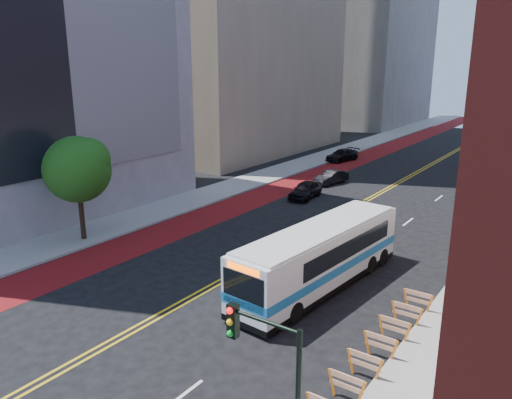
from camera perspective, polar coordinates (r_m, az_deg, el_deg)
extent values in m
plane|color=black|center=(23.02, -14.04, -14.38)|extent=(160.00, 160.00, 0.00)
cube|color=gray|center=(52.05, 2.10, 3.03)|extent=(4.00, 140.00, 0.15)
cube|color=#650E10|center=(50.12, 5.85, 2.38)|extent=(3.60, 140.00, 0.01)
cube|color=gold|center=(46.91, 14.32, 1.07)|extent=(0.14, 140.00, 0.01)
cube|color=gold|center=(46.80, 14.73, 1.01)|extent=(0.14, 140.00, 0.01)
cube|color=silver|center=(18.89, -8.54, -21.36)|extent=(0.14, 2.20, 0.01)
cube|color=silver|center=(24.35, 4.73, -12.16)|extent=(0.14, 2.20, 0.01)
cube|color=silver|center=(30.94, 12.27, -6.27)|extent=(0.14, 2.20, 0.01)
cube|color=silver|center=(38.07, 16.98, -2.45)|extent=(0.14, 2.20, 0.01)
cube|color=silver|center=(45.49, 20.17, 0.15)|extent=(0.14, 2.20, 0.01)
cube|color=silver|center=(53.08, 22.45, 2.02)|extent=(0.14, 2.20, 0.01)
cube|color=silver|center=(60.78, 24.16, 3.41)|extent=(0.14, 2.20, 0.01)
cube|color=silver|center=(68.54, 25.49, 4.49)|extent=(0.14, 2.20, 0.01)
cube|color=silver|center=(76.36, 26.55, 5.35)|extent=(0.14, 2.20, 0.01)
cylinder|color=#A57F33|center=(21.27, 26.86, 3.83)|extent=(2.85, 0.12, 2.05)
cube|color=#B21419|center=(21.61, 23.94, 1.62)|extent=(0.75, 1.90, 1.05)
cube|color=navy|center=(21.85, 25.74, 3.03)|extent=(0.39, 0.85, 0.52)
cube|color=gray|center=(42.14, -26.95, 18.96)|extent=(14.00, 24.00, 30.00)
cube|color=orange|center=(18.70, 8.66, -19.93)|extent=(0.32, 0.06, 0.99)
cube|color=orange|center=(18.35, 11.95, -20.89)|extent=(0.32, 0.06, 0.99)
cube|color=orange|center=(18.29, 10.34, -19.40)|extent=(1.25, 0.05, 0.22)
cube|color=orange|center=(18.49, 10.29, -20.29)|extent=(1.25, 0.05, 0.18)
cube|color=orange|center=(19.88, 10.75, -17.68)|extent=(0.32, 0.06, 0.99)
cube|color=orange|center=(19.55, 13.84, -18.50)|extent=(0.32, 0.06, 0.99)
cube|color=orange|center=(19.49, 12.35, -17.11)|extent=(1.25, 0.05, 0.22)
cube|color=orange|center=(19.68, 12.29, -17.97)|extent=(1.25, 0.05, 0.18)
cube|color=orange|center=(21.10, 12.56, -15.66)|extent=(0.32, 0.06, 0.99)
cube|color=orange|center=(20.79, 15.47, -16.38)|extent=(0.32, 0.06, 0.99)
cube|color=orange|center=(20.74, 14.08, -15.08)|extent=(1.25, 0.05, 0.22)
cube|color=orange|center=(20.91, 14.01, -15.91)|extent=(1.25, 0.05, 0.18)
cube|color=orange|center=(22.36, 14.14, -13.86)|extent=(0.32, 0.06, 0.99)
cube|color=orange|center=(22.07, 16.89, -14.50)|extent=(0.32, 0.06, 0.99)
cube|color=orange|center=(22.02, 15.58, -13.27)|extent=(1.25, 0.05, 0.22)
cube|color=orange|center=(22.19, 15.51, -14.07)|extent=(1.25, 0.05, 0.18)
cube|color=orange|center=(23.66, 15.53, -12.24)|extent=(0.32, 0.06, 0.99)
cube|color=orange|center=(23.39, 18.12, -12.81)|extent=(0.32, 0.06, 0.99)
cube|color=orange|center=(23.34, 16.89, -11.66)|extent=(1.25, 0.05, 0.22)
cube|color=orange|center=(23.50, 16.83, -12.42)|extent=(1.25, 0.05, 0.18)
cube|color=orange|center=(24.99, 16.76, -10.79)|extent=(0.32, 0.06, 0.99)
cube|color=orange|center=(24.73, 19.21, -11.30)|extent=(0.32, 0.06, 0.99)
cube|color=orange|center=(24.68, 18.05, -10.21)|extent=(1.25, 0.05, 0.22)
cube|color=orange|center=(24.83, 17.99, -10.94)|extent=(1.25, 0.05, 0.18)
cylinder|color=black|center=(34.06, -19.29, -1.67)|extent=(0.32, 0.32, 3.20)
sphere|color=#0F4A10|center=(33.35, -19.74, 3.26)|extent=(4.20, 4.20, 4.20)
sphere|color=#0F4A10|center=(32.98, -18.66, 4.30)|extent=(2.80, 2.80, 2.80)
sphere|color=#0F4A10|center=(33.51, -20.72, 3.92)|extent=(2.40, 2.40, 2.40)
cylinder|color=black|center=(12.76, 1.02, -13.76)|extent=(2.00, 0.10, 0.10)
cube|color=black|center=(13.42, -2.64, -13.67)|extent=(0.28, 0.22, 0.95)
sphere|color=red|center=(13.15, -3.03, -12.58)|extent=(0.18, 0.18, 0.18)
sphere|color=yellow|center=(13.31, -3.01, -13.83)|extent=(0.18, 0.18, 0.18)
sphere|color=#0CA526|center=(13.47, -2.99, -15.05)|extent=(0.18, 0.18, 0.18)
cube|color=silver|center=(25.79, 7.32, -6.34)|extent=(3.61, 12.05, 2.82)
cube|color=#1C68A6|center=(25.95, 7.29, -7.20)|extent=(3.65, 12.09, 0.45)
cube|color=black|center=(26.25, 8.29, -4.88)|extent=(3.34, 8.51, 0.94)
cube|color=black|center=(21.35, -1.43, -10.36)|extent=(2.26, 0.30, 1.58)
cube|color=black|center=(30.53, 13.37, -2.32)|extent=(2.06, 0.28, 0.99)
cube|color=#FF5905|center=(20.93, -1.47, -7.93)|extent=(1.80, 0.24, 0.30)
cube|color=silver|center=(25.29, 7.43, -3.26)|extent=(3.43, 11.45, 0.12)
cube|color=black|center=(26.34, 7.21, -9.18)|extent=(3.64, 12.08, 0.30)
cylinder|color=black|center=(24.12, -0.16, -11.09)|extent=(0.38, 1.01, 0.99)
cylinder|color=black|center=(22.86, 4.43, -12.73)|extent=(0.38, 1.01, 0.99)
cylinder|color=black|center=(29.46, 8.84, -6.20)|extent=(0.38, 1.01, 0.99)
cylinder|color=black|center=(28.43, 12.89, -7.24)|extent=(0.38, 1.01, 0.99)
cylinder|color=black|center=(30.61, 10.24, -5.42)|extent=(0.38, 1.01, 0.99)
cylinder|color=black|center=(29.63, 14.17, -6.38)|extent=(0.38, 1.01, 0.99)
imported|color=black|center=(42.80, 5.67, 1.11)|extent=(2.08, 4.36, 1.44)
imported|color=black|center=(48.18, 8.57, 2.54)|extent=(2.14, 4.10, 1.28)
imported|color=black|center=(59.72, 9.82, 5.02)|extent=(2.83, 5.00, 1.37)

